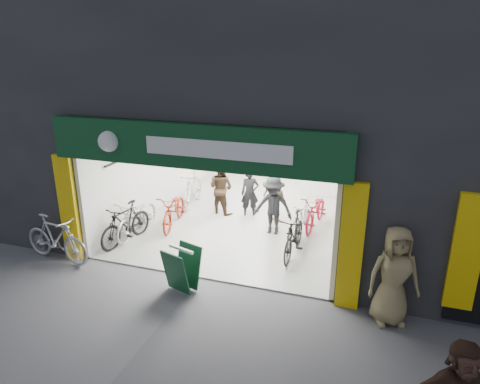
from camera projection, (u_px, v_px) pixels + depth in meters
The scene contains 16 objects.
ground at pixel (198, 278), 9.58m from camera, with size 60.00×60.00×0.00m, color #56565B.
building at pixel (291, 68), 12.38m from camera, with size 17.00×10.27×8.00m.
bike_left_front at pixel (137, 217), 11.62m from camera, with size 0.70×1.99×1.05m, color #A6A5A9.
bike_left_midfront at pixel (126, 224), 11.11m from camera, with size 0.51×1.82×1.09m, color black.
bike_left_midback at pixel (174, 210), 12.16m from camera, with size 0.67×1.92×1.01m, color maroon.
bike_left_back at pixel (193, 189), 13.70m from camera, with size 0.55×1.93×1.16m, color #A7A8AC.
bike_right_front at pixel (294, 235), 10.45m from camera, with size 0.52×1.82×1.10m, color black.
bike_right_mid at pixel (316, 211), 12.09m from camera, with size 0.67×1.91×1.01m, color maroon.
bike_right_back at pixel (303, 218), 11.63m from camera, with size 0.46×1.62×0.97m, color #B2B2B7.
parked_bike at pixel (56, 238), 10.18m from camera, with size 0.55×1.95×1.17m, color silver.
customer_a at pixel (250, 193), 12.80m from camera, with size 0.54×0.36×1.49m, color black.
customer_b at pixel (221, 188), 12.99m from camera, with size 0.81×0.63×1.66m, color #352518.
customer_c at pixel (273, 206), 11.52m from camera, with size 1.07×0.61×1.65m, color black.
customer_d at pixel (275, 199), 12.34m from camera, with size 0.87×0.36×1.48m, color #9A8459.
pedestrian_near at pixel (394, 276), 7.79m from camera, with size 0.94×0.61×1.93m, color olive.
sandwich_board at pixel (182, 268), 8.95m from camera, with size 0.78×0.79×0.96m.
Camera 1 is at (3.56, -7.70, 4.95)m, focal length 32.00 mm.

